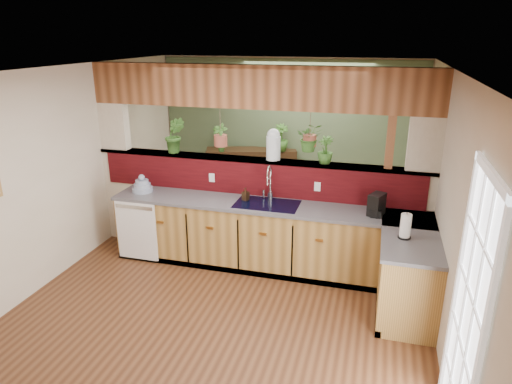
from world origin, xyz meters
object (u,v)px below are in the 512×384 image
(glass_jar, at_px, (273,144))
(shelving_console, at_px, (251,178))
(soap_dispenser, at_px, (246,194))
(dish_stack, at_px, (142,186))
(paper_towel, at_px, (405,227))
(faucet, at_px, (269,181))
(coffee_maker, at_px, (376,206))

(glass_jar, bearing_deg, shelving_console, 114.08)
(soap_dispenser, bearing_deg, glass_jar, 46.77)
(dish_stack, relative_size, paper_towel, 0.97)
(faucet, height_order, shelving_console, faucet)
(paper_towel, bearing_deg, faucet, 155.66)
(faucet, bearing_deg, coffee_maker, -7.02)
(paper_towel, xyz_separation_m, glass_jar, (-1.68, 0.98, 0.57))
(soap_dispenser, distance_m, paper_towel, 2.08)
(paper_towel, bearing_deg, glass_jar, 149.78)
(paper_towel, distance_m, glass_jar, 2.02)
(dish_stack, bearing_deg, faucet, 4.33)
(dish_stack, height_order, glass_jar, glass_jar)
(faucet, relative_size, coffee_maker, 1.79)
(soap_dispenser, relative_size, shelving_console, 0.11)
(faucet, bearing_deg, soap_dispenser, -163.10)
(faucet, height_order, paper_towel, faucet)
(faucet, distance_m, coffee_maker, 1.38)
(dish_stack, bearing_deg, glass_jar, 11.35)
(dish_stack, xyz_separation_m, shelving_console, (0.92, 2.25, -0.48))
(faucet, height_order, dish_stack, faucet)
(coffee_maker, relative_size, paper_towel, 0.91)
(paper_towel, bearing_deg, coffee_maker, 117.89)
(faucet, distance_m, glass_jar, 0.49)
(paper_towel, relative_size, glass_jar, 0.70)
(paper_towel, height_order, glass_jar, glass_jar)
(soap_dispenser, relative_size, glass_jar, 0.41)
(coffee_maker, bearing_deg, soap_dispenser, -159.62)
(dish_stack, distance_m, paper_towel, 3.50)
(dish_stack, bearing_deg, soap_dispenser, 1.73)
(dish_stack, height_order, paper_towel, paper_towel)
(dish_stack, relative_size, soap_dispenser, 1.64)
(faucet, xyz_separation_m, coffee_maker, (1.36, -0.17, -0.13))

